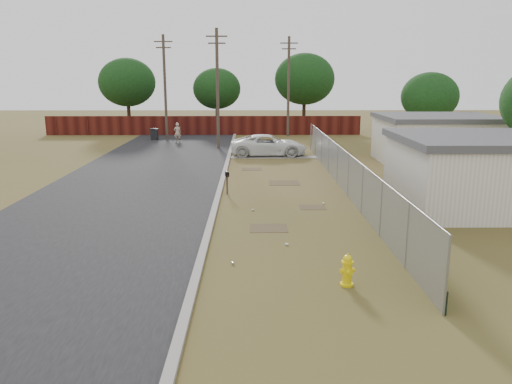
{
  "coord_description": "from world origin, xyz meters",
  "views": [
    {
      "loc": [
        -1.45,
        -22.78,
        5.55
      ],
      "look_at": [
        -1.26,
        -3.77,
        1.1
      ],
      "focal_mm": 35.0,
      "sensor_mm": 36.0,
      "label": 1
    }
  ],
  "objects_px": {
    "mailbox": "(227,176)",
    "pedestrian": "(177,133)",
    "fire_hydrant": "(347,271)",
    "trash_bin": "(154,134)",
    "pickup_truck": "(269,145)"
  },
  "relations": [
    {
      "from": "mailbox",
      "to": "pedestrian",
      "type": "height_order",
      "value": "pedestrian"
    },
    {
      "from": "mailbox",
      "to": "pickup_truck",
      "type": "height_order",
      "value": "pickup_truck"
    },
    {
      "from": "mailbox",
      "to": "pedestrian",
      "type": "bearing_deg",
      "value": 104.95
    },
    {
      "from": "pedestrian",
      "to": "trash_bin",
      "type": "relative_size",
      "value": 1.61
    },
    {
      "from": "mailbox",
      "to": "pedestrian",
      "type": "xyz_separation_m",
      "value": [
        -5.12,
        19.19,
        -0.07
      ]
    },
    {
      "from": "mailbox",
      "to": "trash_bin",
      "type": "height_order",
      "value": "mailbox"
    },
    {
      "from": "fire_hydrant",
      "to": "pedestrian",
      "type": "height_order",
      "value": "pedestrian"
    },
    {
      "from": "fire_hydrant",
      "to": "trash_bin",
      "type": "relative_size",
      "value": 0.9
    },
    {
      "from": "fire_hydrant",
      "to": "pickup_truck",
      "type": "relative_size",
      "value": 0.17
    },
    {
      "from": "pedestrian",
      "to": "fire_hydrant",
      "type": "bearing_deg",
      "value": 95.71
    },
    {
      "from": "fire_hydrant",
      "to": "trash_bin",
      "type": "distance_m",
      "value": 33.36
    },
    {
      "from": "mailbox",
      "to": "pickup_truck",
      "type": "bearing_deg",
      "value": 78.55
    },
    {
      "from": "mailbox",
      "to": "pickup_truck",
      "type": "xyz_separation_m",
      "value": [
        2.39,
        11.81,
        -0.15
      ]
    },
    {
      "from": "pickup_truck",
      "to": "trash_bin",
      "type": "bearing_deg",
      "value": 46.08
    },
    {
      "from": "pickup_truck",
      "to": "pedestrian",
      "type": "relative_size",
      "value": 3.28
    }
  ]
}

